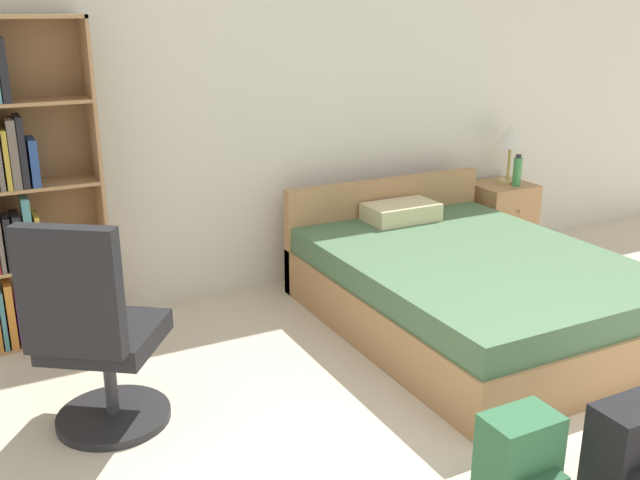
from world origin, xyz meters
The scene contains 9 objects.
wall_back centered at (0.00, 3.23, 1.30)m, with size 9.00×0.06×2.60m.
bookshelf centered at (-1.72, 3.00, 0.96)m, with size 0.70×0.29×1.86m.
bed centered at (0.68, 2.02, 0.25)m, with size 1.57×2.09×0.73m.
office_chair centered at (-1.57, 1.82, 0.47)m, with size 0.70×0.72×1.06m.
nightstand centered at (1.76, 2.95, 0.29)m, with size 0.45×0.43×0.58m.
table_lamp centered at (1.83, 2.97, 0.94)m, with size 0.26×0.26×0.46m.
water_bottle centered at (1.81, 2.85, 0.70)m, with size 0.07×0.07×0.25m.
backpack_black centered at (0.22, 0.38, 0.19)m, with size 0.30×0.27×0.40m.
backpack_green centered at (-0.23, 0.52, 0.20)m, with size 0.29×0.26×0.41m.
Camera 1 is at (-2.01, -1.22, 1.89)m, focal length 40.00 mm.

